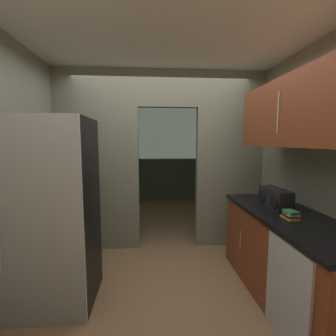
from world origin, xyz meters
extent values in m
plane|color=#93704C|center=(0.00, 0.00, 0.00)|extent=(20.00, 20.00, 0.00)
cube|color=silver|center=(0.00, 0.37, 2.65)|extent=(3.44, 6.46, 0.06)
cube|color=gray|center=(-0.93, 1.23, 1.31)|extent=(1.17, 0.12, 2.62)
cube|color=gray|center=(1.02, 1.23, 1.31)|extent=(1.00, 0.12, 2.62)
cube|color=gray|center=(0.09, 1.23, 2.36)|extent=(0.87, 0.12, 0.53)
cube|color=slate|center=(0.00, 4.20, 1.31)|extent=(3.04, 0.10, 2.62)
cube|color=slate|center=(-1.47, 2.72, 1.31)|extent=(0.10, 2.98, 2.62)
cube|color=slate|center=(1.47, 2.72, 1.31)|extent=(0.10, 2.98, 2.62)
cube|color=black|center=(-1.11, 0.05, 0.91)|extent=(0.73, 0.68, 1.82)
cube|color=#B7BABC|center=(-1.11, -0.30, 0.91)|extent=(0.73, 0.03, 1.82)
cube|color=brown|center=(1.18, -0.15, 0.42)|extent=(0.63, 1.85, 0.85)
cube|color=black|center=(1.18, -0.15, 0.87)|extent=(0.67, 1.85, 0.04)
cylinder|color=#B7BABC|center=(0.85, -0.55, 0.47)|extent=(0.01, 0.01, 0.22)
cylinder|color=#B7BABC|center=(0.85, 0.26, 0.47)|extent=(0.01, 0.01, 0.22)
cube|color=#B7BABC|center=(0.85, -0.66, 0.41)|extent=(0.02, 0.56, 0.83)
cube|color=brown|center=(1.18, -0.15, 1.87)|extent=(0.34, 1.67, 0.64)
cylinder|color=#B7BABC|center=(1.00, -0.15, 1.87)|extent=(0.01, 0.01, 0.38)
cube|color=black|center=(1.15, 0.09, 1.00)|extent=(0.17, 0.43, 0.21)
cylinder|color=#262626|center=(1.15, 0.09, 1.12)|extent=(0.02, 0.30, 0.02)
cylinder|color=black|center=(1.06, -0.04, 1.00)|extent=(0.01, 0.15, 0.15)
cylinder|color=black|center=(1.06, 0.22, 1.00)|extent=(0.01, 0.15, 0.15)
cube|color=gold|center=(1.11, -0.25, 0.90)|extent=(0.11, 0.16, 0.02)
cube|color=black|center=(1.11, -0.25, 0.92)|extent=(0.12, 0.11, 0.02)
cube|color=beige|center=(1.12, -0.25, 0.93)|extent=(0.12, 0.15, 0.02)
cube|color=#388C47|center=(1.11, -0.26, 0.96)|extent=(0.11, 0.14, 0.03)
camera|label=1|loc=(-0.19, -2.30, 1.60)|focal=25.55mm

